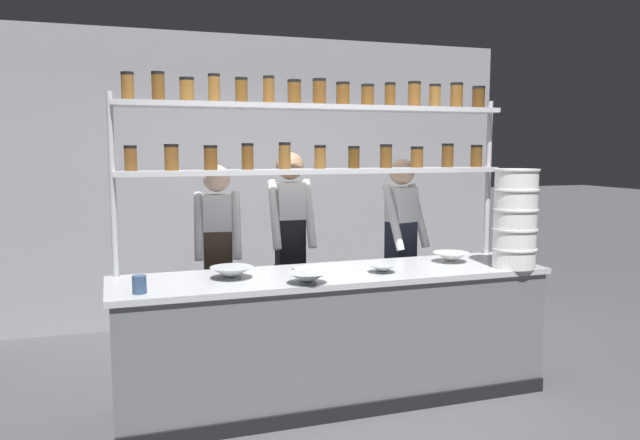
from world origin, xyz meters
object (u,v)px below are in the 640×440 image
chef_left (218,255)px  container_stack (515,219)px  prep_bowl_center_front (451,257)px  serving_cup_front (139,285)px  spice_shelf_unit (321,140)px  chef_right (401,244)px  cutting_board (324,270)px  chef_center (290,242)px  prep_bowl_near_left (308,278)px  prep_bowl_near_right (382,269)px  prep_bowl_center_back (232,273)px

chef_left → container_stack: size_ratio=2.31×
prep_bowl_center_front → serving_cup_front: size_ratio=2.51×
spice_shelf_unit → chef_right: 1.24m
cutting_board → chef_center: bearing=91.8°
chef_left → prep_bowl_near_left: size_ratio=6.29×
serving_cup_front → spice_shelf_unit: bearing=22.4°
container_stack → spice_shelf_unit: bearing=155.4°
cutting_board → prep_bowl_center_front: prep_bowl_center_front is taller
chef_left → chef_center: (0.59, 0.01, 0.07)m
spice_shelf_unit → serving_cup_front: size_ratio=27.15×
serving_cup_front → prep_bowl_near_right: bearing=3.5°
chef_right → cutting_board: bearing=-162.2°
spice_shelf_unit → chef_right: (0.83, 0.34, -0.86)m
prep_bowl_near_left → serving_cup_front: 1.04m
chef_left → prep_bowl_center_back: size_ratio=5.74×
spice_shelf_unit → cutting_board: size_ratio=7.37×
prep_bowl_near_right → serving_cup_front: bearing=-176.5°
chef_right → prep_bowl_center_front: 0.61m
chef_center → cutting_board: 0.78m
prep_bowl_near_left → serving_cup_front: serving_cup_front is taller
spice_shelf_unit → prep_bowl_center_front: (0.96, -0.26, -0.88)m
chef_right → cutting_board: (-0.91, -0.63, -0.05)m
cutting_board → prep_bowl_near_left: (-0.23, -0.33, 0.02)m
chef_center → container_stack: (1.38, -1.06, 0.26)m
prep_bowl_near_left → chef_right: bearing=40.2°
chef_right → prep_bowl_near_left: size_ratio=6.43×
chef_left → chef_center: bearing=10.1°
container_stack → serving_cup_front: 2.64m
prep_bowl_near_left → prep_bowl_center_back: bearing=144.5°
chef_left → container_stack: bearing=-19.0°
prep_bowl_center_front → cutting_board: bearing=-177.8°
chef_left → serving_cup_front: (-0.64, -1.02, 0.02)m
spice_shelf_unit → container_stack: bearing=-24.6°
chef_right → prep_bowl_near_right: 0.95m
chef_right → prep_bowl_near_left: bearing=-156.9°
container_stack → prep_bowl_center_back: container_stack is taller
cutting_board → prep_bowl_near_right: (0.38, -0.16, 0.01)m
chef_center → prep_bowl_center_back: bearing=-127.8°
cutting_board → prep_bowl_near_right: size_ratio=2.02×
cutting_board → prep_bowl_near_left: prep_bowl_near_left is taller
spice_shelf_unit → chef_right: spice_shelf_unit is taller
spice_shelf_unit → prep_bowl_near_right: size_ratio=14.88×
spice_shelf_unit → container_stack: 1.52m
prep_bowl_near_left → chef_center: bearing=79.5°
chef_center → container_stack: chef_center is taller
container_stack → cutting_board: container_stack is taller
chef_left → chef_right: size_ratio=0.98×
chef_left → prep_bowl_center_back: bearing=-84.1°
cutting_board → prep_bowl_center_back: bearing=-178.5°
prep_bowl_near_left → prep_bowl_near_right: prep_bowl_near_left is taller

